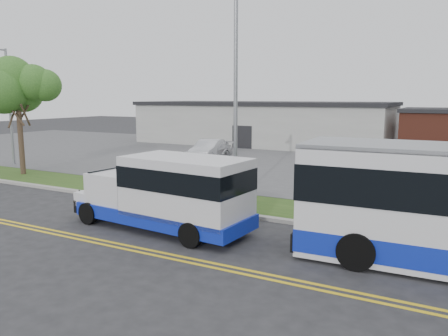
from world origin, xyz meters
The scene contains 17 objects.
ground centered at (0.00, 0.00, 0.00)m, with size 140.00×140.00×0.00m, color #28282B.
lane_line_north centered at (0.00, -3.85, 0.01)m, with size 70.00×0.12×0.01m, color yellow.
lane_line_south centered at (0.00, -4.15, 0.01)m, with size 70.00×0.12×0.01m, color yellow.
curb centered at (0.00, 1.10, 0.07)m, with size 80.00×0.30×0.15m, color #9E9B93.
verge centered at (0.00, 2.90, 0.05)m, with size 80.00×3.30×0.10m, color #264617.
parking_lot centered at (0.00, 17.00, 0.05)m, with size 80.00×25.00×0.10m, color #4C4C4F.
commercial_building centered at (-6.00, 27.00, 2.18)m, with size 25.40×10.40×4.35m.
brick_wing centered at (10.50, 26.00, 1.96)m, with size 6.30×7.30×3.90m.
tree_west centered at (-12.00, 3.20, 5.12)m, with size 4.40×4.40×6.91m.
streetlight_near centered at (3.00, 2.73, 5.23)m, with size 0.35×1.53×9.50m.
streetlight_far centered at (-16.00, 5.42, 4.48)m, with size 0.35×1.53×8.00m.
shuttle_bus centered at (2.69, -1.78, 1.47)m, with size 7.35×2.90×2.75m.
pedestrian centered at (-2.08, 3.09, 0.96)m, with size 0.63×0.41×1.73m, color black.
parked_car_a centered at (-4.97, 14.12, 0.86)m, with size 1.62×4.64×1.53m, color silver.
parked_car_b centered at (-5.07, 13.87, 0.77)m, with size 1.87×4.59×1.33m, color silver.
grocery_bag_left centered at (-2.38, 2.84, 0.26)m, with size 0.32×0.32×0.32m, color white.
grocery_bag_right centered at (-1.78, 3.34, 0.26)m, with size 0.32×0.32×0.32m, color white.
Camera 1 is at (11.70, -14.45, 4.83)m, focal length 35.00 mm.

